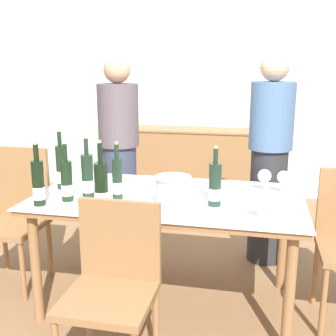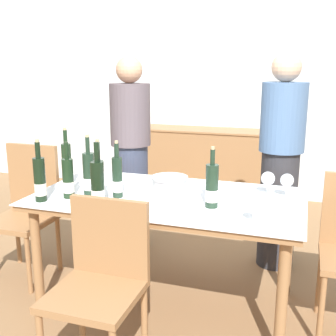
{
  "view_description": "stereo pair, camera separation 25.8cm",
  "coord_description": "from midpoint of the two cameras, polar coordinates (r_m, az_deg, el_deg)",
  "views": [
    {
      "loc": [
        0.54,
        -2.45,
        1.53
      ],
      "look_at": [
        0.0,
        0.0,
        0.92
      ],
      "focal_mm": 45.0,
      "sensor_mm": 36.0,
      "label": 1
    },
    {
      "loc": [
        0.79,
        -2.39,
        1.53
      ],
      "look_at": [
        0.0,
        0.0,
        0.92
      ],
      "focal_mm": 45.0,
      "sensor_mm": 36.0,
      "label": 2
    }
  ],
  "objects": [
    {
      "name": "wine_bottle_2",
      "position": [
        2.61,
        -16.34,
        -1.84
      ],
      "size": [
        0.07,
        0.07,
        0.35
      ],
      "color": "black",
      "rests_on": "dining_table"
    },
    {
      "name": "wine_bottle_3",
      "position": [
        2.37,
        -12.11,
        -2.8
      ],
      "size": [
        0.08,
        0.08,
        0.39
      ],
      "color": "black",
      "rests_on": "dining_table"
    },
    {
      "name": "ground_plane",
      "position": [
        2.94,
        -2.64,
        -17.73
      ],
      "size": [
        12.0,
        12.0,
        0.0
      ],
      "primitive_type": "plane",
      "color": "olive"
    },
    {
      "name": "person_guest_left",
      "position": [
        3.3,
        11.42,
        0.91
      ],
      "size": [
        0.33,
        0.33,
        1.63
      ],
      "color": "#2D2D33",
      "rests_on": "ground_plane"
    },
    {
      "name": "wine_bottle_0",
      "position": [
        2.87,
        -16.8,
        -0.04
      ],
      "size": [
        0.06,
        0.06,
        0.4
      ],
      "color": "black",
      "rests_on": "dining_table"
    },
    {
      "name": "wine_bottle_6",
      "position": [
        2.45,
        -12.06,
        -2.29
      ],
      "size": [
        0.06,
        0.06,
        0.39
      ],
      "color": "#1E3323",
      "rests_on": "dining_table"
    },
    {
      "name": "wine_bottle_5",
      "position": [
        2.42,
        3.35,
        -2.45
      ],
      "size": [
        0.08,
        0.08,
        0.35
      ],
      "color": "#1E3323",
      "rests_on": "dining_table"
    },
    {
      "name": "back_wall",
      "position": [
        5.07,
        4.95,
        12.15
      ],
      "size": [
        8.0,
        0.1,
        2.8
      ],
      "color": "silver",
      "rests_on": "ground_plane"
    },
    {
      "name": "person_host",
      "position": [
        3.51,
        -8.71,
        1.6
      ],
      "size": [
        0.33,
        0.33,
        1.61
      ],
      "color": "#383F56",
      "rests_on": "ground_plane"
    },
    {
      "name": "ice_bucket",
      "position": [
        2.42,
        -2.39,
        -3.06
      ],
      "size": [
        0.21,
        0.21,
        0.18
      ],
      "color": "silver",
      "rests_on": "dining_table"
    },
    {
      "name": "chair_left_end",
      "position": [
        3.24,
        -22.02,
        -5.14
      ],
      "size": [
        0.42,
        0.42,
        0.97
      ],
      "color": "#996B42",
      "rests_on": "ground_plane"
    },
    {
      "name": "wine_glass_0",
      "position": [
        2.71,
        12.79,
        -1.34
      ],
      "size": [
        0.08,
        0.08,
        0.15
      ],
      "color": "white",
      "rests_on": "dining_table"
    },
    {
      "name": "wine_bottle_4",
      "position": [
        2.63,
        -13.63,
        -1.27
      ],
      "size": [
        0.07,
        0.07,
        0.39
      ],
      "color": "#1E3323",
      "rests_on": "dining_table"
    },
    {
      "name": "chair_near_front",
      "position": [
        2.15,
        -10.93,
        -14.61
      ],
      "size": [
        0.42,
        0.42,
        0.89
      ],
      "color": "#996B42",
      "rests_on": "ground_plane"
    },
    {
      "name": "wine_bottle_1",
      "position": [
        2.58,
        -19.95,
        -2.04
      ],
      "size": [
        0.07,
        0.07,
        0.38
      ],
      "color": "black",
      "rests_on": "dining_table"
    },
    {
      "name": "dining_table",
      "position": [
        2.65,
        -2.8,
        -5.35
      ],
      "size": [
        1.66,
        0.91,
        0.74
      ],
      "color": "#996B42",
      "rests_on": "ground_plane"
    },
    {
      "name": "wine_glass_2",
      "position": [
        2.25,
        9.21,
        -4.74
      ],
      "size": [
        0.07,
        0.07,
        0.13
      ],
      "color": "white",
      "rests_on": "dining_table"
    },
    {
      "name": "sideboard_cabinet",
      "position": [
        4.97,
        0.58,
        0.65
      ],
      "size": [
        1.63,
        0.46,
        0.82
      ],
      "color": "#996B42",
      "rests_on": "ground_plane"
    },
    {
      "name": "wine_bottle_7",
      "position": [
        2.58,
        -9.74,
        -1.53
      ],
      "size": [
        0.06,
        0.06,
        0.35
      ],
      "color": "#1E3323",
      "rests_on": "dining_table"
    },
    {
      "name": "wine_glass_1",
      "position": [
        2.75,
        10.34,
        -1.15
      ],
      "size": [
        0.09,
        0.09,
        0.15
      ],
      "color": "white",
      "rests_on": "dining_table"
    }
  ]
}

